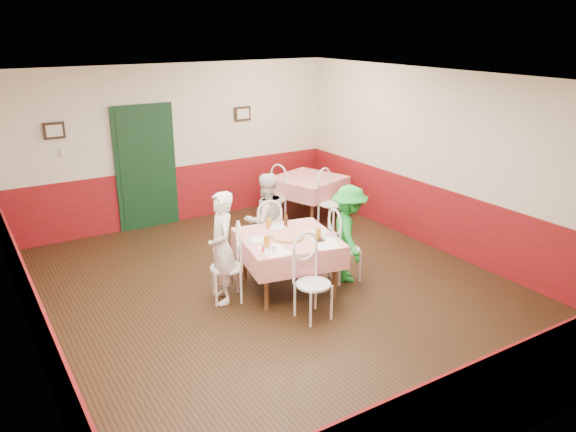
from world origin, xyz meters
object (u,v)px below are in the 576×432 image
chair_second_b (331,204)px  glass_b (318,234)px  wallet (320,240)px  diner_far (266,220)px  main_table (288,263)px  diner_right (349,233)px  chair_near (313,284)px  glass_c (269,223)px  beer_bottle (286,219)px  chair_far (267,237)px  chair_second_a (273,200)px  second_table (308,197)px  chair_left (227,268)px  diner_left (222,248)px  pizza (288,237)px  chair_right (345,250)px  glass_a (267,242)px

chair_second_b → glass_b: bearing=-149.3°
wallet → diner_far: diner_far is taller
main_table → diner_right: bearing=-10.6°
chair_near → glass_c: chair_near is taller
beer_bottle → diner_right: 0.89m
chair_far → wallet: bearing=111.7°
chair_far → chair_second_a: 1.84m
second_table → glass_c: size_ratio=8.26×
chair_left → diner_left: 0.29m
chair_left → chair_far: size_ratio=1.00×
chair_far → pizza: chair_far is taller
chair_right → pizza: size_ratio=2.09×
chair_far → chair_second_b: (1.75, 0.80, 0.00)m
chair_left → beer_bottle: (1.02, 0.20, 0.41)m
main_table → diner_left: size_ratio=0.83×
second_table → wallet: wallet is taller
pizza → beer_bottle: size_ratio=2.13×
glass_c → beer_bottle: beer_bottle is taller
main_table → chair_second_b: bearing=40.6°
chair_left → chair_second_a: bearing=157.5°
second_table → chair_left: bearing=-140.9°
diner_right → chair_left: bearing=104.2°
pizza → wallet: bearing=-48.1°
chair_second_a → chair_far: bearing=-51.8°
wallet → beer_bottle: bearing=107.2°
main_table → chair_right: (0.84, -0.16, 0.08)m
diner_far → diner_right: bearing=127.1°
second_table → chair_left: size_ratio=1.24×
chair_far → diner_left: bearing=49.1°
chair_second_b → glass_c: 2.33m
chair_right → beer_bottle: size_ratio=4.46×
glass_b → chair_second_a: bearing=72.2°
chair_far → diner_left: diner_left is taller
chair_second_b → diner_left: diner_left is taller
chair_near → wallet: 0.72m
diner_left → chair_near: bearing=50.3°
diner_far → pizza: bearing=81.1°
chair_far → pizza: size_ratio=2.09×
chair_far → chair_second_a: same height
main_table → beer_bottle: 0.63m
diner_left → diner_right: diner_left is taller
pizza → wallet: (0.29, -0.32, -0.00)m
chair_far → beer_bottle: size_ratio=4.46×
wallet → glass_b: bearing=79.2°
chair_second_a → main_table: bearing=-44.9°
pizza → diner_far: bearing=78.4°
glass_b → beer_bottle: size_ratio=0.68×
chair_left → chair_near: 1.20m
chair_right → glass_a: size_ratio=5.92×
glass_a → beer_bottle: beer_bottle is taller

